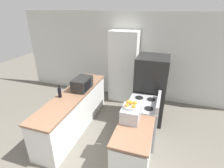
{
  "coord_description": "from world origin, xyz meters",
  "views": [
    {
      "loc": [
        1.15,
        -1.68,
        2.74
      ],
      "look_at": [
        0.0,
        1.85,
        1.05
      ],
      "focal_mm": 28.0,
      "sensor_mm": 36.0,
      "label": 1
    }
  ],
  "objects": [
    {
      "name": "counter_left",
      "position": [
        -0.79,
        1.37,
        0.43
      ],
      "size": [
        0.6,
        2.55,
        0.9
      ],
      "color": "silver",
      "rests_on": "ground_plane"
    },
    {
      "name": "wall_back",
      "position": [
        0.0,
        3.4,
        1.3
      ],
      "size": [
        7.0,
        0.06,
        2.6
      ],
      "color": "silver",
      "rests_on": "ground_plane"
    },
    {
      "name": "microwave",
      "position": [
        -0.68,
        1.67,
        1.04
      ],
      "size": [
        0.34,
        0.53,
        0.29
      ],
      "color": "black",
      "rests_on": "counter_left"
    },
    {
      "name": "pantry_cabinet",
      "position": [
        -0.05,
        3.11,
        1.05
      ],
      "size": [
        0.81,
        0.52,
        2.1
      ],
      "color": "white",
      "rests_on": "ground_plane"
    },
    {
      "name": "counter_right",
      "position": [
        0.79,
        0.58,
        0.43
      ],
      "size": [
        0.6,
        0.96,
        0.9
      ],
      "color": "silver",
      "rests_on": "ground_plane"
    },
    {
      "name": "fruit_bowl",
      "position": [
        0.67,
        0.84,
        1.18
      ],
      "size": [
        0.26,
        0.26,
        0.13
      ],
      "color": "silver",
      "rests_on": "toaster_oven"
    },
    {
      "name": "toaster_oven",
      "position": [
        0.67,
        0.82,
        1.02
      ],
      "size": [
        0.32,
        0.37,
        0.25
      ],
      "color": "#B2B2B7",
      "rests_on": "counter_right"
    },
    {
      "name": "refrigerator",
      "position": [
        0.86,
        2.29,
        0.84
      ],
      "size": [
        0.76,
        0.76,
        1.67
      ],
      "color": "black",
      "rests_on": "ground_plane"
    },
    {
      "name": "stove",
      "position": [
        0.81,
        1.48,
        0.46
      ],
      "size": [
        0.66,
        0.79,
        1.06
      ],
      "color": "#9E9EA3",
      "rests_on": "ground_plane"
    },
    {
      "name": "wine_bottle",
      "position": [
        -0.97,
        1.17,
        1.01
      ],
      "size": [
        0.07,
        0.07,
        0.28
      ],
      "color": "black",
      "rests_on": "counter_left"
    }
  ]
}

